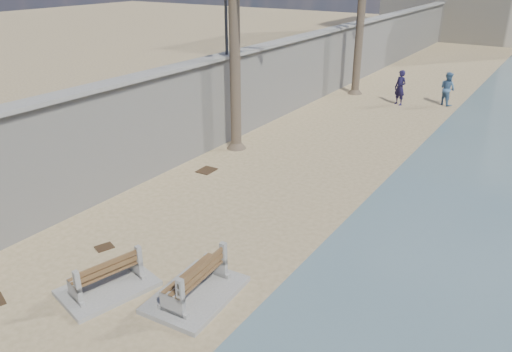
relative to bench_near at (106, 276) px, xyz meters
The scene contains 8 objects.
seawall 18.61m from the bench_near, 102.23° to the left, with size 0.45×70.00×3.50m, color gray.
wall_cap 18.83m from the bench_near, 102.23° to the left, with size 0.80×70.00×0.12m, color gray.
bench_near is the anchor object (origin of this frame).
bench_far 2.08m from the bench_near, 25.72° to the left, with size 1.68×2.36×0.95m.
person_a 19.76m from the bench_near, 88.81° to the left, with size 0.76×0.51×2.11m, color #161233.
person_b 21.21m from the bench_near, 83.16° to the left, with size 0.94×0.73×1.94m, color #466A91.
debris_c 7.39m from the bench_near, 110.02° to the left, with size 0.69×0.55×0.03m, color #382616.
debris_d 1.99m from the bench_near, 140.89° to the left, with size 0.45×0.36×0.03m, color #382616.
Camera 1 is at (6.80, -4.34, 6.98)m, focal length 35.00 mm.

